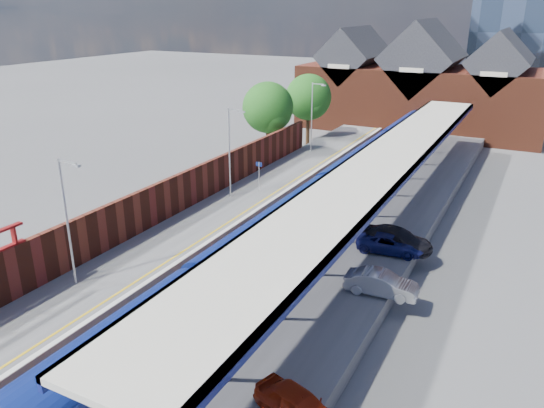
{
  "coord_description": "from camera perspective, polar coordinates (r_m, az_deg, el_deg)",
  "views": [
    {
      "loc": [
        14.6,
        -11.7,
        15.02
      ],
      "look_at": [
        -0.76,
        18.04,
        2.6
      ],
      "focal_mm": 35.0,
      "sensor_mm": 36.0,
      "label": 1
    }
  ],
  "objects": [
    {
      "name": "yellow_line",
      "position": [
        39.22,
        -2.57,
        -0.6
      ],
      "size": [
        0.14,
        76.0,
        0.01
      ],
      "primitive_type": "cube",
      "color": "yellow",
      "rests_on": "left_platform"
    },
    {
      "name": "parked_car_dark",
      "position": [
        33.68,
        13.27,
        -3.62
      ],
      "size": [
        4.64,
        2.32,
        1.29
      ],
      "primitive_type": "imported",
      "rotation": [
        0.0,
        0.0,
        1.45
      ],
      "color": "black",
      "rests_on": "right_platform"
    },
    {
      "name": "tree_far",
      "position": [
        61.31,
        4.04,
        11.24
      ],
      "size": [
        5.2,
        5.2,
        8.1
      ],
      "color": "#382314",
      "rests_on": "ground"
    },
    {
      "name": "lamp_post_b",
      "position": [
        29.22,
        -21.08,
        -1.15
      ],
      "size": [
        1.48,
        0.18,
        7.0
      ],
      "color": "#A5A8AA",
      "rests_on": "left_platform"
    },
    {
      "name": "parked_car_silver",
      "position": [
        28.3,
        11.68,
        -8.37
      ],
      "size": [
        3.86,
        1.58,
        1.25
      ],
      "primitive_type": "imported",
      "rotation": [
        0.0,
        0.0,
        1.64
      ],
      "color": "#ACABB0",
      "rests_on": "right_platform"
    },
    {
      "name": "brick_wall",
      "position": [
        36.2,
        -13.73,
        -0.57
      ],
      "size": [
        0.35,
        50.0,
        3.86
      ],
      "color": "#602919",
      "rests_on": "left_platform"
    },
    {
      "name": "coping_left",
      "position": [
        38.94,
        -1.8,
        -0.72
      ],
      "size": [
        0.3,
        76.0,
        0.05
      ],
      "primitive_type": "cube",
      "color": "silver",
      "rests_on": "left_platform"
    },
    {
      "name": "canopy",
      "position": [
        36.21,
        11.73,
        4.27
      ],
      "size": [
        4.5,
        52.0,
        4.48
      ],
      "color": "navy",
      "rests_on": "right_platform"
    },
    {
      "name": "parked_car_blue",
      "position": [
        33.1,
        12.65,
        -4.15
      ],
      "size": [
        4.25,
        2.28,
        1.14
      ],
      "primitive_type": "imported",
      "rotation": [
        0.0,
        0.0,
        1.67
      ],
      "color": "navy",
      "rests_on": "right_platform"
    },
    {
      "name": "right_platform",
      "position": [
        35.92,
        11.11,
        -3.9
      ],
      "size": [
        6.0,
        76.0,
        1.0
      ],
      "primitive_type": "cube",
      "color": "#565659",
      "rests_on": "ground"
    },
    {
      "name": "station_building",
      "position": [
        71.86,
        15.69,
        11.97
      ],
      "size": [
        30.0,
        12.12,
        13.78
      ],
      "color": "#602919",
      "rests_on": "ground"
    },
    {
      "name": "train",
      "position": [
        39.22,
        6.22,
        1.03
      ],
      "size": [
        2.9,
        65.91,
        3.45
      ],
      "color": "navy",
      "rests_on": "ground"
    },
    {
      "name": "ground",
      "position": [
        46.67,
        7.59,
        1.4
      ],
      "size": [
        240.0,
        240.0,
        0.0
      ],
      "primitive_type": "plane",
      "color": "#5B5B5E",
      "rests_on": "ground"
    },
    {
      "name": "parked_car_red",
      "position": [
        20.33,
        2.91,
        -20.93
      ],
      "size": [
        3.91,
        2.51,
        1.24
      ],
      "primitive_type": "imported",
      "rotation": [
        0.0,
        0.0,
        1.26
      ],
      "color": "maroon",
      "rests_on": "right_platform"
    },
    {
      "name": "tree_near",
      "position": [
        54.61,
        -0.35,
        10.16
      ],
      "size": [
        5.2,
        5.2,
        8.1
      ],
      "color": "#382314",
      "rests_on": "ground"
    },
    {
      "name": "rails",
      "position": [
        37.95,
        2.38,
        -2.78
      ],
      "size": [
        4.51,
        76.0,
        0.14
      ],
      "color": "slate",
      "rests_on": "ground"
    },
    {
      "name": "ballast_bed",
      "position": [
        37.99,
        2.38,
        -2.9
      ],
      "size": [
        6.0,
        76.0,
        0.06
      ],
      "primitive_type": "cube",
      "color": "#473D33",
      "rests_on": "ground"
    },
    {
      "name": "platform_sign",
      "position": [
        42.56,
        -1.4,
        3.51
      ],
      "size": [
        0.55,
        0.08,
        2.5
      ],
      "color": "#A5A8AA",
      "rests_on": "left_platform"
    },
    {
      "name": "lamp_post_c",
      "position": [
        40.94,
        -4.46,
        6.12
      ],
      "size": [
        1.48,
        0.18,
        7.0
      ],
      "color": "#A5A8AA",
      "rests_on": "left_platform"
    },
    {
      "name": "left_platform",
      "position": [
        40.25,
        -4.72,
        -0.86
      ],
      "size": [
        5.0,
        76.0,
        1.0
      ],
      "primitive_type": "cube",
      "color": "#565659",
      "rests_on": "ground"
    },
    {
      "name": "coping_right",
      "position": [
        36.5,
        6.88,
        -2.35
      ],
      "size": [
        0.3,
        76.0,
        0.05
      ],
      "primitive_type": "cube",
      "color": "silver",
      "rests_on": "right_platform"
    },
    {
      "name": "lamp_post_d",
      "position": [
        54.87,
        4.43,
        9.77
      ],
      "size": [
        1.48,
        0.18,
        7.0
      ],
      "color": "#A5A8AA",
      "rests_on": "left_platform"
    }
  ]
}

